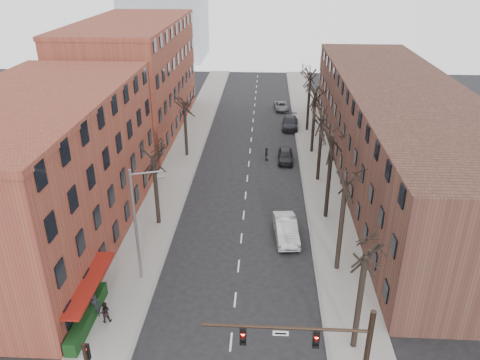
% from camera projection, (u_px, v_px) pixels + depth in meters
% --- Properties ---
extents(sidewalk_left, '(4.00, 90.00, 0.15)m').
position_uv_depth(sidewalk_left, '(185.00, 152.00, 57.68)').
color(sidewalk_left, gray).
rests_on(sidewalk_left, ground).
extents(sidewalk_right, '(4.00, 90.00, 0.15)m').
position_uv_depth(sidewalk_right, '(315.00, 155.00, 56.86)').
color(sidewalk_right, gray).
rests_on(sidewalk_right, ground).
extents(building_left_near, '(12.00, 26.00, 12.00)m').
position_uv_depth(building_left_near, '(42.00, 176.00, 37.52)').
color(building_left_near, brown).
rests_on(building_left_near, ground).
extents(building_left_far, '(12.00, 28.00, 14.00)m').
position_uv_depth(building_left_far, '(135.00, 78.00, 63.20)').
color(building_left_far, brown).
rests_on(building_left_far, ground).
extents(building_right, '(12.00, 50.00, 10.00)m').
position_uv_depth(building_right, '(398.00, 132.00, 49.82)').
color(building_right, '#4E3024').
rests_on(building_right, ground).
extents(awning_left, '(1.20, 7.00, 0.15)m').
position_uv_depth(awning_left, '(95.00, 314.00, 31.68)').
color(awning_left, maroon).
rests_on(awning_left, ground).
extents(hedge, '(0.80, 6.00, 1.00)m').
position_uv_depth(hedge, '(87.00, 317.00, 30.50)').
color(hedge, '#133714').
rests_on(hedge, sidewalk_left).
extents(tree_right_a, '(5.20, 5.20, 10.00)m').
position_uv_depth(tree_right_a, '(353.00, 347.00, 29.00)').
color(tree_right_a, black).
rests_on(tree_right_a, ground).
extents(tree_right_b, '(5.20, 5.20, 10.80)m').
position_uv_depth(tree_right_b, '(336.00, 269.00, 36.20)').
color(tree_right_b, black).
rests_on(tree_right_b, ground).
extents(tree_right_c, '(5.20, 5.20, 11.60)m').
position_uv_depth(tree_right_c, '(325.00, 217.00, 43.41)').
color(tree_right_c, black).
rests_on(tree_right_c, ground).
extents(tree_right_d, '(5.20, 5.20, 10.00)m').
position_uv_depth(tree_right_d, '(317.00, 180.00, 50.61)').
color(tree_right_d, black).
rests_on(tree_right_d, ground).
extents(tree_right_e, '(5.20, 5.20, 10.80)m').
position_uv_depth(tree_right_e, '(311.00, 152.00, 57.81)').
color(tree_right_e, black).
rests_on(tree_right_e, ground).
extents(tree_right_f, '(5.20, 5.20, 11.60)m').
position_uv_depth(tree_right_f, '(307.00, 131.00, 65.01)').
color(tree_right_f, black).
rests_on(tree_right_f, ground).
extents(tree_left_a, '(5.20, 5.20, 9.50)m').
position_uv_depth(tree_left_a, '(159.00, 224.00, 42.39)').
color(tree_left_a, black).
rests_on(tree_left_a, ground).
extents(tree_left_b, '(5.20, 5.20, 9.50)m').
position_uv_depth(tree_left_b, '(187.00, 156.00, 56.79)').
color(tree_left_b, black).
rests_on(tree_left_b, ground).
extents(signal_mast_arm, '(8.14, 0.30, 7.20)m').
position_uv_depth(signal_mast_arm, '(334.00, 355.00, 22.71)').
color(signal_mast_arm, black).
rests_on(signal_mast_arm, ground).
extents(streetlight, '(2.45, 0.22, 9.03)m').
position_uv_depth(streetlight, '(138.00, 221.00, 32.99)').
color(streetlight, slate).
rests_on(streetlight, ground).
extents(silver_sedan, '(2.27, 5.33, 1.71)m').
position_uv_depth(silver_sedan, '(286.00, 229.00, 39.90)').
color(silver_sedan, '#A4A6AA').
rests_on(silver_sedan, ground).
extents(parked_car_near, '(1.79, 4.35, 1.48)m').
position_uv_depth(parked_car_near, '(285.00, 156.00, 54.96)').
color(parked_car_near, black).
rests_on(parked_car_near, ground).
extents(parked_car_mid, '(2.43, 5.43, 1.54)m').
position_uv_depth(parked_car_mid, '(290.00, 123.00, 65.68)').
color(parked_car_mid, black).
rests_on(parked_car_mid, ground).
extents(parked_car_far, '(2.35, 4.45, 1.19)m').
position_uv_depth(parked_car_far, '(281.00, 106.00, 73.54)').
color(parked_car_far, slate).
rests_on(parked_car_far, ground).
extents(pedestrian_a, '(0.74, 0.62, 1.73)m').
position_uv_depth(pedestrian_a, '(95.00, 306.00, 30.92)').
color(pedestrian_a, black).
rests_on(pedestrian_a, sidewalk_left).
extents(pedestrian_b, '(0.88, 0.77, 1.54)m').
position_uv_depth(pedestrian_b, '(105.00, 312.00, 30.51)').
color(pedestrian_b, black).
rests_on(pedestrian_b, sidewalk_left).
extents(pedestrian_crossing, '(0.49, 0.95, 1.56)m').
position_uv_depth(pedestrian_crossing, '(266.00, 154.00, 55.26)').
color(pedestrian_crossing, black).
rests_on(pedestrian_crossing, ground).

